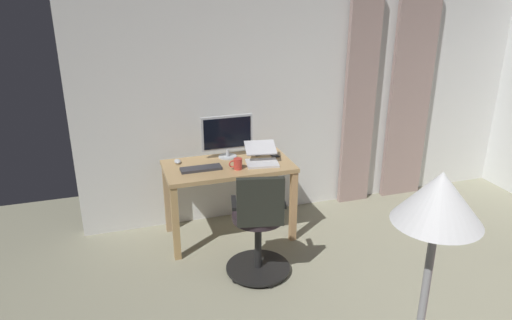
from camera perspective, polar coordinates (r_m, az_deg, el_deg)
back_room_partition at (r=5.13m, az=6.83°, el=8.45°), size 4.88×0.10×2.63m
curtain_left_panel at (r=5.62m, az=17.79°, el=6.96°), size 0.49×0.06×2.29m
curtain_right_panel at (r=5.29m, az=12.20°, el=6.65°), size 0.35×0.06×2.29m
desk at (r=4.58m, az=-3.28°, el=-1.88°), size 1.21×0.62×0.76m
office_chair at (r=4.03m, az=0.33°, el=-8.09°), size 0.56×0.56×0.98m
computer_monitor at (r=4.64m, az=-3.46°, el=3.06°), size 0.51×0.18×0.42m
computer_keyboard at (r=4.43m, az=-6.56°, el=-1.02°), size 0.38×0.12×0.02m
laptop at (r=4.55m, az=0.65°, el=0.32°), size 0.34×0.38×0.17m
computer_mouse at (r=4.61m, az=-9.32°, el=-0.16°), size 0.06×0.10×0.04m
cell_phone_by_monitor at (r=4.77m, az=2.13°, el=0.66°), size 0.07×0.15×0.01m
cell_phone_face_up at (r=4.80m, az=-0.09°, el=0.82°), size 0.11×0.16×0.01m
mug_tea at (r=4.40m, az=-2.21°, el=-0.45°), size 0.12×0.08×0.10m
floor_lamp at (r=1.83m, az=20.07°, el=-10.32°), size 0.31×0.31×1.82m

